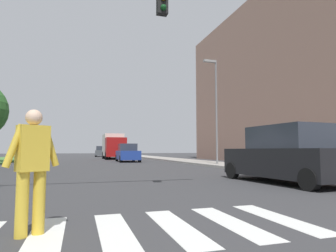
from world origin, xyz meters
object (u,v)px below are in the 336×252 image
Objects in this scene: sedan_midblock at (128,153)px; sedan_distant at (113,152)px; sedan_far_horizon at (101,152)px; street_lamp_right at (215,102)px; pedestrian_performer at (32,165)px; suv_crossing at (285,156)px; truck_box_delivery at (114,146)px.

sedan_distant is (0.13, 13.13, -0.00)m from sedan_midblock.
street_lamp_right is at bearing -79.62° from sedan_far_horizon.
sedan_far_horizon is (4.17, 45.46, -0.12)m from pedestrian_performer.
street_lamp_right is 1.59× the size of suv_crossing.
suv_crossing is at bearing -103.53° from street_lamp_right.
sedan_midblock is at bearing -87.25° from truck_box_delivery.
sedan_far_horizon reaches higher than pedestrian_performer.
street_lamp_right reaches higher than truck_box_delivery.
suv_crossing reaches higher than sedan_distant.
truck_box_delivery is at bearing -96.27° from sedan_distant.
sedan_distant is (5.18, 36.38, -0.14)m from pedestrian_performer.
pedestrian_performer is 23.80m from sedan_midblock.
street_lamp_right is 1.62× the size of sedan_far_horizon.
truck_box_delivery reaches higher than sedan_midblock.
sedan_far_horizon is (-5.72, 31.21, -3.78)m from street_lamp_right.
sedan_far_horizon is at bearing 100.38° from street_lamp_right.
pedestrian_performer is at bearing -151.26° from suv_crossing.
suv_crossing reaches higher than sedan_midblock.
sedan_distant reaches higher than pedestrian_performer.
sedan_distant is at bearing -83.65° from sedan_far_horizon.
truck_box_delivery is (4.65, 31.59, 0.70)m from pedestrian_performer.
truck_box_delivery reaches higher than sedan_distant.
street_lamp_right is 11.08m from suv_crossing.
sedan_far_horizon reaches higher than sedan_distant.
sedan_midblock is at bearing -90.56° from sedan_distant.
truck_box_delivery is (-0.53, -4.80, 0.84)m from sedan_distant.
truck_box_delivery is at bearing 95.79° from suv_crossing.
truck_box_delivery is at bearing 81.63° from pedestrian_performer.
sedan_distant is at bearing 81.90° from pedestrian_performer.
sedan_midblock is 22.22m from sedan_far_horizon.
pedestrian_performer is at bearing -102.25° from sedan_midblock.
truck_box_delivery is at bearing -88.01° from sedan_far_horizon.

